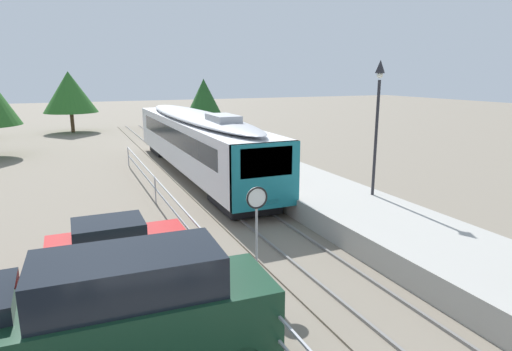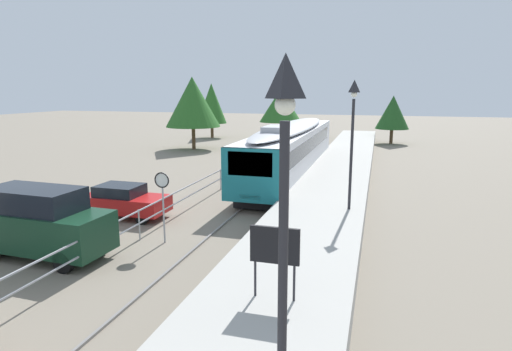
% 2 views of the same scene
% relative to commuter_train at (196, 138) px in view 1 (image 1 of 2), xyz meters
% --- Properties ---
extents(ground_plane, '(160.00, 160.00, 0.00)m').
position_rel_commuter_train_xyz_m(ground_plane, '(-3.00, -3.73, -2.15)').
color(ground_plane, slate).
extents(track_rails, '(3.20, 60.00, 0.14)m').
position_rel_commuter_train_xyz_m(track_rails, '(0.00, -3.73, -2.11)').
color(track_rails, slate).
rests_on(track_rails, ground).
extents(commuter_train, '(2.82, 19.34, 3.74)m').
position_rel_commuter_train_xyz_m(commuter_train, '(0.00, 0.00, 0.00)').
color(commuter_train, silver).
rests_on(commuter_train, track_rails).
extents(station_platform, '(3.90, 60.00, 0.90)m').
position_rel_commuter_train_xyz_m(station_platform, '(3.25, -3.73, -1.70)').
color(station_platform, '#A8A59E').
rests_on(station_platform, ground).
extents(platform_lamp_mid_platform, '(0.34, 0.34, 5.35)m').
position_rel_commuter_train_xyz_m(platform_lamp_mid_platform, '(4.54, -10.08, 2.48)').
color(platform_lamp_mid_platform, '#232328').
rests_on(platform_lamp_mid_platform, station_platform).
extents(speed_limit_sign, '(0.61, 0.10, 2.81)m').
position_rel_commuter_train_xyz_m(speed_limit_sign, '(-2.22, -13.72, -0.02)').
color(speed_limit_sign, '#9EA0A5').
rests_on(speed_limit_sign, ground).
extents(carpark_fence, '(0.06, 36.06, 1.25)m').
position_rel_commuter_train_xyz_m(carpark_fence, '(-3.30, -13.73, -1.24)').
color(carpark_fence, '#9EA0A5').
rests_on(carpark_fence, ground).
extents(parked_van_dark_green, '(4.97, 2.13, 2.51)m').
position_rel_commuter_train_xyz_m(parked_van_dark_green, '(-5.68, -16.21, -0.85)').
color(parked_van_dark_green, '#143823').
rests_on(parked_van_dark_green, ground).
extents(parked_hatchback_red, '(4.01, 1.77, 1.53)m').
position_rel_commuter_train_xyz_m(parked_hatchback_red, '(-5.66, -11.14, -1.36)').
color(parked_hatchback_red, red).
rests_on(parked_hatchback_red, ground).
extents(tree_behind_carpark, '(3.62, 3.62, 5.27)m').
position_rel_commuter_train_xyz_m(tree_behind_carpark, '(6.94, 21.37, 1.30)').
color(tree_behind_carpark, brown).
rests_on(tree_behind_carpark, ground).
extents(tree_distant_left, '(5.20, 5.20, 6.02)m').
position_rel_commuter_train_xyz_m(tree_distant_left, '(-6.19, 23.73, 1.85)').
color(tree_distant_left, brown).
rests_on(tree_distant_left, ground).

